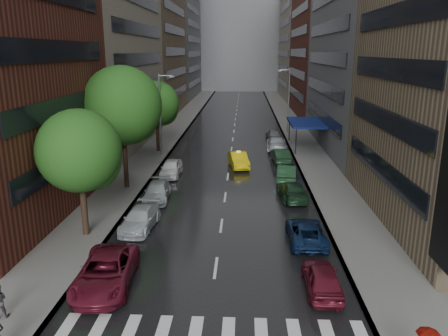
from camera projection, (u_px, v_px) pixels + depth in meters
The scene contains 16 objects.
ground at pixel (210, 309), 20.16m from camera, with size 220.00×220.00×0.00m, color gray.
road at pixel (234, 127), 68.38m from camera, with size 14.00×140.00×0.01m, color black.
sidewalk_left at pixel (177, 126), 68.76m from camera, with size 4.00×140.00×0.15m, color gray.
sidewalk_right at pixel (292, 127), 67.97m from camera, with size 4.00×140.00×0.15m, color gray.
buildings_left at pixel (147, 23), 73.36m from camera, with size 8.00×108.00×38.00m.
buildings_right at pixel (329, 28), 70.27m from camera, with size 8.05×109.10×36.00m.
building_far at pixel (240, 35), 129.81m from camera, with size 40.00×14.00×32.00m, color slate.
tree_near at pixel (79, 151), 26.67m from camera, with size 5.15×5.15×8.21m.
tree_mid at pixel (122, 106), 35.96m from camera, with size 6.56×6.56×10.45m.
tree_far at pixel (157, 104), 50.09m from camera, with size 5.19×5.19×8.27m.
taxi at pixel (239, 160), 44.58m from camera, with size 1.63×4.67×1.54m, color yellow.
parked_cars_left at pixel (143, 214), 29.88m from camera, with size 3.07×25.45×1.60m.
parked_cars_right at pixel (286, 172), 40.21m from camera, with size 2.42×43.04×1.59m.
street_lamp_left at pixel (161, 113), 48.16m from camera, with size 1.74×0.22×9.00m.
street_lamp_right at pixel (288, 99), 61.95m from camera, with size 1.74×0.22×9.00m.
awning at pixel (306, 123), 52.70m from camera, with size 4.00×8.00×3.12m.
Camera 1 is at (1.45, -17.71, 11.56)m, focal length 35.00 mm.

